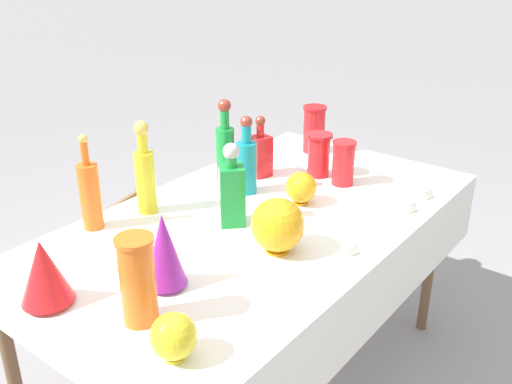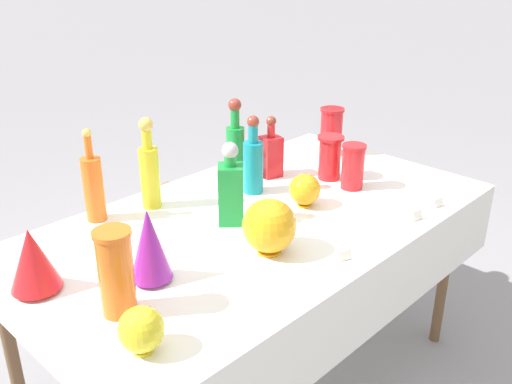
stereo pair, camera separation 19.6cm
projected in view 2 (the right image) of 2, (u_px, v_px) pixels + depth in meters
display_table at (262, 236)px, 2.01m from camera, size 1.75×0.96×0.76m
tall_bottle_0 at (235, 146)px, 2.29m from camera, size 0.07×0.07×0.33m
tall_bottle_1 at (93, 186)px, 1.95m from camera, size 0.07×0.07×0.33m
tall_bottle_2 at (149, 170)px, 2.04m from camera, size 0.07×0.07×0.34m
tall_bottle_3 at (253, 162)px, 2.17m from camera, size 0.08×0.08×0.31m
square_decanter_0 at (231, 189)px, 1.93m from camera, size 0.12×0.12×0.29m
square_decanter_1 at (271, 153)px, 2.33m from camera, size 0.09×0.09×0.25m
slender_vase_0 at (331, 130)px, 2.56m from camera, size 0.11×0.11×0.21m
slender_vase_1 at (353, 165)px, 2.21m from camera, size 0.09×0.09×0.18m
slender_vase_2 at (330, 156)px, 2.30m from camera, size 0.11×0.11×0.18m
slender_vase_3 at (116, 270)px, 1.45m from camera, size 0.10×0.10×0.24m
fluted_vase_0 at (33, 259)px, 1.55m from camera, size 0.14×0.14×0.19m
fluted_vase_1 at (149, 245)px, 1.59m from camera, size 0.12×0.12×0.22m
round_bowl_0 at (269, 226)px, 1.75m from camera, size 0.17×0.17×0.18m
round_bowl_1 at (141, 330)px, 1.33m from camera, size 0.11×0.11×0.12m
round_bowl_2 at (305, 190)px, 2.07m from camera, size 0.12×0.12×0.12m
price_tag_left at (417, 215)px, 1.98m from camera, size 0.05×0.02×0.04m
price_tag_center at (345, 255)px, 1.74m from camera, size 0.05×0.03×0.03m
price_tag_right at (438, 203)px, 2.08m from camera, size 0.05×0.02×0.03m
cardboard_box_behind_left at (159, 236)px, 3.12m from camera, size 0.43×0.39×0.42m
cardboard_box_behind_right at (142, 274)px, 2.83m from camera, size 0.51×0.46×0.36m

